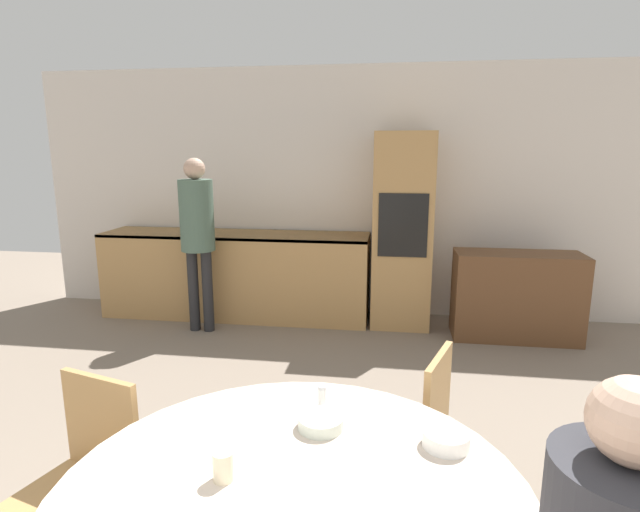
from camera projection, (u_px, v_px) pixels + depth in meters
wall_back at (346, 193)px, 5.31m from camera, size 6.77×0.05×2.60m
kitchen_counter at (236, 273)px, 5.31m from camera, size 2.80×0.60×0.90m
oven_unit at (402, 231)px, 4.97m from camera, size 0.57×0.59×1.92m
sideboard at (516, 296)px, 4.67m from camera, size 1.15×0.45×0.82m
chair_far_left at (85, 473)px, 1.98m from camera, size 0.49×0.49×0.86m
chair_far_right at (414, 426)px, 2.31m from camera, size 0.51×0.51×0.86m
person_standing at (197, 226)px, 4.73m from camera, size 0.32×0.32×1.68m
cup at (223, 466)px, 1.50m from camera, size 0.06×0.06×0.09m
bowl_centre at (321, 422)px, 1.78m from camera, size 0.16×0.16×0.04m
bowl_far at (446, 439)px, 1.67m from camera, size 0.16×0.16×0.05m
salt_shaker at (322, 396)px, 1.93m from camera, size 0.03×0.03×0.09m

